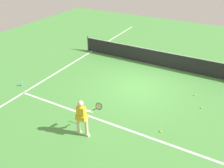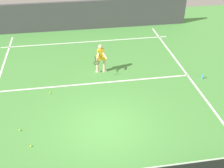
{
  "view_description": "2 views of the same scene",
  "coord_description": "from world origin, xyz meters",
  "views": [
    {
      "loc": [
        3.91,
        -9.86,
        6.25
      ],
      "look_at": [
        -0.48,
        -1.87,
        0.99
      ],
      "focal_mm": 37.93,
      "sensor_mm": 36.0,
      "label": 1
    },
    {
      "loc": [
        1.05,
        8.29,
        7.47
      ],
      "look_at": [
        -0.56,
        -1.62,
        0.95
      ],
      "focal_mm": 45.14,
      "sensor_mm": 36.0,
      "label": 2
    }
  ],
  "objects": [
    {
      "name": "ground_plane",
      "position": [
        0.0,
        0.0,
        0.0
      ],
      "size": [
        27.73,
        27.73,
        0.0
      ],
      "primitive_type": "plane",
      "color": "#4C9342"
    },
    {
      "name": "court_back_wall",
      "position": [
        0.0,
        -10.37,
        0.98
      ],
      "size": [
        14.49,
        0.24,
        1.96
      ],
      "primitive_type": "cube",
      "color": "#47474C",
      "rests_on": "ground"
    },
    {
      "name": "baseline_marking",
      "position": [
        0.0,
        -8.17,
        0.0
      ],
      "size": [
        10.49,
        0.1,
        0.01
      ],
      "primitive_type": "cube",
      "color": "white",
      "rests_on": "ground"
    },
    {
      "name": "service_line_marking",
      "position": [
        0.0,
        -3.26,
        0.0
      ],
      "size": [
        9.49,
        0.1,
        0.01
      ],
      "primitive_type": "cube",
      "color": "white",
      "rests_on": "ground"
    },
    {
      "name": "sideline_left_marking",
      "position": [
        -4.75,
        0.0,
        0.0
      ],
      "size": [
        0.1,
        19.33,
        0.01
      ],
      "primitive_type": "cube",
      "color": "white",
      "rests_on": "ground"
    },
    {
      "name": "tennis_player",
      "position": [
        -0.41,
        -4.29,
        0.85
      ],
      "size": [
        0.75,
        0.96,
        1.55
      ],
      "color": "beige",
      "rests_on": "ground"
    },
    {
      "name": "tennis_ball_near",
      "position": [
        3.27,
        -0.34,
        0.03
      ],
      "size": [
        0.07,
        0.07,
        0.07
      ],
      "primitive_type": "sphere",
      "color": "#D1E533",
      "rests_on": "ground"
    },
    {
      "name": "tennis_ball_mid",
      "position": [
        2.17,
        -2.75,
        0.03
      ],
      "size": [
        0.07,
        0.07,
        0.07
      ],
      "primitive_type": "sphere",
      "color": "#D1E533",
      "rests_on": "ground"
    },
    {
      "name": "tennis_ball_far",
      "position": [
        2.78,
        0.59,
        0.03
      ],
      "size": [
        0.07,
        0.07,
        0.07
      ],
      "primitive_type": "sphere",
      "color": "#D1E533",
      "rests_on": "ground"
    },
    {
      "name": "water_bottle",
      "position": [
        -5.33,
        -2.81,
        0.12
      ],
      "size": [
        0.07,
        0.07,
        0.24
      ],
      "primitive_type": "cylinder",
      "color": "#4C9EE5",
      "rests_on": "ground"
    }
  ]
}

